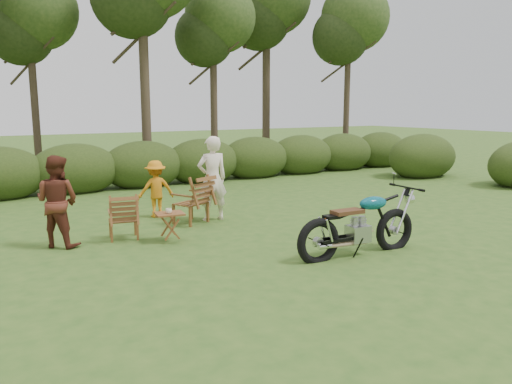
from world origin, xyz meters
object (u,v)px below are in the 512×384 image
adult_a (213,220)px  child (157,217)px  lawn_chair_left (124,239)px  adult_b (60,246)px  side_table (170,227)px  motorcycle (357,254)px  cup (169,211)px  lawn_chair_right (191,223)px

adult_a → child: size_ratio=1.44×
lawn_chair_left → adult_b: (-1.11, 0.10, 0.00)m
side_table → motorcycle: bearing=-45.2°
motorcycle → cup: motorcycle is taller
lawn_chair_right → lawn_chair_left: size_ratio=1.19×
motorcycle → lawn_chair_left: bearing=139.0°
motorcycle → lawn_chair_right: 3.79m
cup → child: size_ratio=0.09×
lawn_chair_right → cup: cup is taller
lawn_chair_left → adult_b: 1.11m
lawn_chair_left → cup: bearing=145.0°
adult_b → side_table: bearing=-157.5°
motorcycle → child: size_ratio=1.76×
adult_b → child: adult_b is taller
side_table → adult_b: (-1.77, 0.73, -0.27)m
lawn_chair_right → adult_a: bearing=157.5°
cup → child: bearing=75.8°
adult_a → child: adult_a is taller
lawn_chair_right → adult_b: bearing=-15.1°
motorcycle → lawn_chair_left: (-3.01, 3.00, 0.00)m
side_table → adult_a: adult_a is taller
motorcycle → cup: bearing=139.5°
motorcycle → adult_a: (-0.92, 3.52, 0.00)m
cup → adult_b: adult_b is taller
cup → adult_a: size_ratio=0.06×
child → adult_a: bearing=138.7°
cup → adult_a: adult_a is taller
adult_b → lawn_chair_left: bearing=-140.1°
motorcycle → adult_b: (-4.12, 3.10, 0.00)m
motorcycle → adult_a: size_ratio=1.22×
side_table → adult_b: adult_b is taller
side_table → cup: bearing=-125.2°
cup → adult_b: (-1.74, 0.77, -0.58)m
lawn_chair_left → cup: size_ratio=7.40×
lawn_chair_left → child: size_ratio=0.67×
lawn_chair_left → adult_a: bearing=-154.2°
side_table → adult_b: 1.93m
lawn_chair_right → adult_b: size_ratio=0.63×
adult_a → child: (-0.92, 0.94, 0.00)m
adult_a → cup: bearing=43.8°
side_table → lawn_chair_right: bearing=51.2°
motorcycle → adult_b: bearing=147.0°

